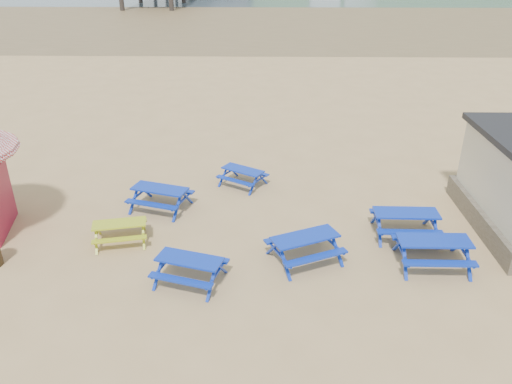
{
  "coord_description": "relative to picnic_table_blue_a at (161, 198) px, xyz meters",
  "views": [
    {
      "loc": [
        -0.07,
        -13.46,
        8.31
      ],
      "look_at": [
        -0.38,
        1.5,
        1.0
      ],
      "focal_mm": 35.0,
      "sensor_mm": 36.0,
      "label": 1
    }
  ],
  "objects": [
    {
      "name": "picnic_table_blue_f",
      "position": [
        8.53,
        -3.33,
        0.02
      ],
      "size": [
        2.06,
        1.66,
        0.86
      ],
      "rotation": [
        0.0,
        0.0,
        -0.01
      ],
      "color": "#1317AC",
      "rests_on": "ground"
    },
    {
      "name": "picnic_table_blue_e",
      "position": [
        4.86,
        -3.16,
        0.0
      ],
      "size": [
        2.45,
        2.26,
        0.83
      ],
      "rotation": [
        0.0,
        0.0,
        0.43
      ],
      "color": "#1317AC",
      "rests_on": "ground"
    },
    {
      "name": "wet_sand",
      "position": [
        3.76,
        52.87,
        -0.4
      ],
      "size": [
        400.0,
        400.0,
        0.0
      ],
      "primitive_type": "plane",
      "color": "olive",
      "rests_on": "ground"
    },
    {
      "name": "picnic_table_blue_c",
      "position": [
        8.15,
        -1.65,
        0.01
      ],
      "size": [
        2.04,
        1.65,
        0.84
      ],
      "rotation": [
        0.0,
        0.0,
        -0.02
      ],
      "color": "#1317AC",
      "rests_on": "ground"
    },
    {
      "name": "picnic_table_blue_d",
      "position": [
        1.64,
        -4.28,
        -0.03
      ],
      "size": [
        2.15,
        1.91,
        0.76
      ],
      "rotation": [
        0.0,
        0.0,
        -0.29
      ],
      "color": "#1317AC",
      "rests_on": "ground"
    },
    {
      "name": "picnic_table_blue_b",
      "position": [
        2.81,
        2.01,
        -0.07
      ],
      "size": [
        2.08,
        1.98,
        0.69
      ],
      "rotation": [
        0.0,
        0.0,
        -0.55
      ],
      "color": "#1317AC",
      "rests_on": "ground"
    },
    {
      "name": "picnic_table_blue_a",
      "position": [
        0.0,
        0.0,
        0.0
      ],
      "size": [
        2.32,
        2.08,
        0.82
      ],
      "rotation": [
        0.0,
        0.0,
        -0.3
      ],
      "color": "#1317AC",
      "rests_on": "ground"
    },
    {
      "name": "ground",
      "position": [
        3.76,
        -2.13,
        -0.41
      ],
      "size": [
        400.0,
        400.0,
        0.0
      ],
      "primitive_type": "plane",
      "color": "tan",
      "rests_on": "ground"
    },
    {
      "name": "picnic_table_yellow",
      "position": [
        -0.83,
        -2.24,
        -0.07
      ],
      "size": [
        1.87,
        1.63,
        0.68
      ],
      "rotation": [
        0.0,
        0.0,
        0.22
      ],
      "color": "#88AA19",
      "rests_on": "ground"
    }
  ]
}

